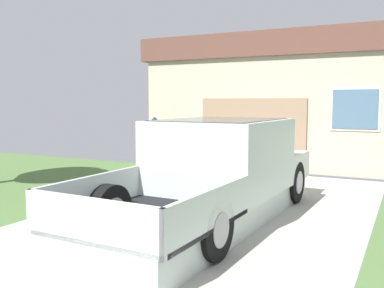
# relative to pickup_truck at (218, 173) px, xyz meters

# --- Properties ---
(pickup_truck) EXTENTS (2.10, 5.64, 1.66)m
(pickup_truck) POSITION_rel_pickup_truck_xyz_m (0.00, 0.00, 0.00)
(pickup_truck) COLOR silver
(pickup_truck) RESTS_ON ground
(person_with_hat) EXTENTS (0.47, 0.41, 1.67)m
(person_with_hat) POSITION_rel_pickup_truck_xyz_m (-1.45, 0.29, 0.24)
(person_with_hat) COLOR black
(person_with_hat) RESTS_ON ground
(handbag) EXTENTS (0.34, 0.20, 0.44)m
(handbag) POSITION_rel_pickup_truck_xyz_m (-1.49, 0.03, -0.62)
(handbag) COLOR #B24C56
(handbag) RESTS_ON ground
(house_with_garage) EXTENTS (10.86, 5.93, 3.92)m
(house_with_garage) POSITION_rel_pickup_truck_xyz_m (0.57, 7.92, 1.23)
(house_with_garage) COLOR #B7AD96
(house_with_garage) RESTS_ON ground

